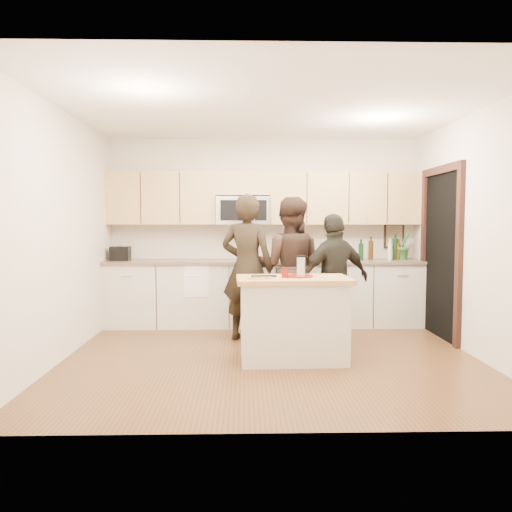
{
  "coord_description": "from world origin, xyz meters",
  "views": [
    {
      "loc": [
        -0.29,
        -5.42,
        1.5
      ],
      "look_at": [
        -0.15,
        0.35,
        1.09
      ],
      "focal_mm": 35.0,
      "sensor_mm": 36.0,
      "label": 1
    }
  ],
  "objects_px": {
    "toaster": "(120,253)",
    "woman_left": "(247,268)",
    "island": "(293,319)",
    "woman_center": "(289,268)",
    "woman_right": "(335,280)"
  },
  "relations": [
    {
      "from": "toaster",
      "to": "woman_left",
      "type": "bearing_deg",
      "value": -26.46
    },
    {
      "from": "island",
      "to": "woman_center",
      "type": "distance_m",
      "value": 1.14
    },
    {
      "from": "island",
      "to": "woman_center",
      "type": "relative_size",
      "value": 0.68
    },
    {
      "from": "island",
      "to": "woman_right",
      "type": "height_order",
      "value": "woman_right"
    },
    {
      "from": "woman_left",
      "to": "woman_right",
      "type": "xyz_separation_m",
      "value": [
        1.05,
        -0.28,
        -0.12
      ]
    },
    {
      "from": "woman_left",
      "to": "woman_center",
      "type": "relative_size",
      "value": 1.02
    },
    {
      "from": "toaster",
      "to": "woman_left",
      "type": "xyz_separation_m",
      "value": [
        1.8,
        -0.89,
        -0.12
      ]
    },
    {
      "from": "woman_left",
      "to": "woman_center",
      "type": "xyz_separation_m",
      "value": [
        0.54,
        0.13,
        -0.02
      ]
    },
    {
      "from": "woman_center",
      "to": "woman_right",
      "type": "distance_m",
      "value": 0.66
    },
    {
      "from": "island",
      "to": "woman_left",
      "type": "relative_size",
      "value": 0.67
    },
    {
      "from": "woman_right",
      "to": "toaster",
      "type": "bearing_deg",
      "value": -45.75
    },
    {
      "from": "woman_center",
      "to": "woman_right",
      "type": "xyz_separation_m",
      "value": [
        0.51,
        -0.41,
        -0.11
      ]
    },
    {
      "from": "woman_left",
      "to": "woman_center",
      "type": "bearing_deg",
      "value": -148.87
    },
    {
      "from": "island",
      "to": "woman_right",
      "type": "distance_m",
      "value": 0.92
    },
    {
      "from": "toaster",
      "to": "woman_right",
      "type": "relative_size",
      "value": 0.17
    }
  ]
}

